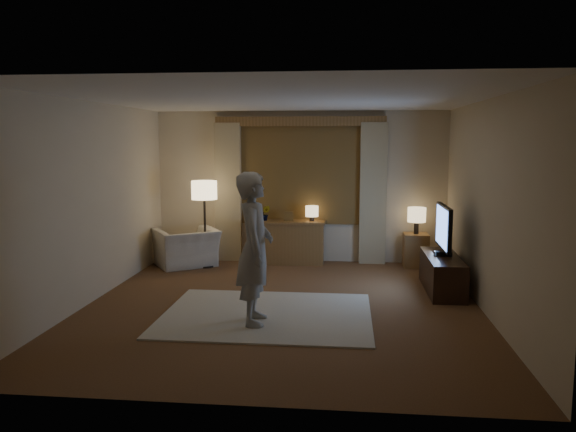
# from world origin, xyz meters

# --- Properties ---
(room) EXTENTS (5.04, 5.54, 2.64)m
(room) POSITION_xyz_m (0.00, 0.50, 1.33)
(room) COLOR brown
(room) RESTS_ON ground
(rug) EXTENTS (2.50, 2.00, 0.02)m
(rug) POSITION_xyz_m (-0.14, -0.42, 0.01)
(rug) COLOR beige
(rug) RESTS_ON floor
(sideboard) EXTENTS (1.20, 0.40, 0.70)m
(sideboard) POSITION_xyz_m (-0.18, 2.50, 0.35)
(sideboard) COLOR brown
(sideboard) RESTS_ON floor
(picture_frame) EXTENTS (0.16, 0.02, 0.20)m
(picture_frame) POSITION_xyz_m (-0.18, 2.50, 0.80)
(picture_frame) COLOR brown
(picture_frame) RESTS_ON sideboard
(plant) EXTENTS (0.17, 0.13, 0.30)m
(plant) POSITION_xyz_m (-0.58, 2.50, 0.85)
(plant) COLOR #999999
(plant) RESTS_ON sideboard
(table_lamp_sideboard) EXTENTS (0.22, 0.22, 0.30)m
(table_lamp_sideboard) POSITION_xyz_m (0.22, 2.50, 0.90)
(table_lamp_sideboard) COLOR black
(table_lamp_sideboard) RESTS_ON sideboard
(floor_lamp) EXTENTS (0.42, 0.42, 1.44)m
(floor_lamp) POSITION_xyz_m (-1.53, 2.10, 1.21)
(floor_lamp) COLOR black
(floor_lamp) RESTS_ON floor
(armchair) EXTENTS (1.27, 1.24, 0.63)m
(armchair) POSITION_xyz_m (-1.86, 2.11, 0.31)
(armchair) COLOR beige
(armchair) RESTS_ON floor
(side_table) EXTENTS (0.40, 0.40, 0.56)m
(side_table) POSITION_xyz_m (1.96, 2.45, 0.28)
(side_table) COLOR brown
(side_table) RESTS_ON floor
(table_lamp_side) EXTENTS (0.30, 0.30, 0.44)m
(table_lamp_side) POSITION_xyz_m (1.96, 2.45, 0.87)
(table_lamp_side) COLOR black
(table_lamp_side) RESTS_ON side_table
(tv_stand) EXTENTS (0.45, 1.40, 0.50)m
(tv_stand) POSITION_xyz_m (2.15, 0.94, 0.25)
(tv_stand) COLOR black
(tv_stand) RESTS_ON floor
(tv) EXTENTS (0.24, 0.98, 0.71)m
(tv) POSITION_xyz_m (2.15, 0.94, 0.89)
(tv) COLOR black
(tv) RESTS_ON tv_stand
(person) EXTENTS (0.46, 0.66, 1.73)m
(person) POSITION_xyz_m (-0.23, -0.74, 0.89)
(person) COLOR #A9A59C
(person) RESTS_ON rug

